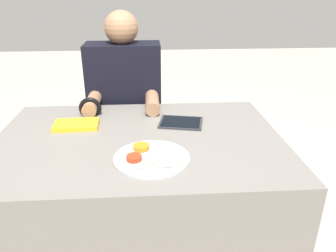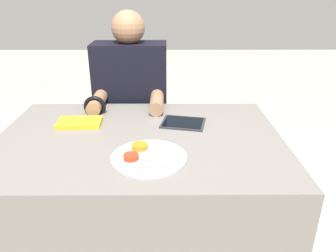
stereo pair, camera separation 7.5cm
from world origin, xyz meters
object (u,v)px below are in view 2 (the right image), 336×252
thali_tray (149,157)px  person_diner (132,124)px  red_notebook (80,123)px  tablet_device (183,123)px

thali_tray → person_diner: 0.76m
red_notebook → person_diner: bearing=64.7°
thali_tray → person_diner: (-0.14, 0.73, -0.18)m
thali_tray → person_diner: bearing=100.6°
red_notebook → thali_tray: bearing=-44.1°
tablet_device → red_notebook: bearing=-179.0°
person_diner → tablet_device: bearing=-55.2°
thali_tray → tablet_device: 0.36m
thali_tray → tablet_device: thali_tray is taller
red_notebook → tablet_device: 0.47m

